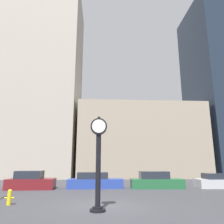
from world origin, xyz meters
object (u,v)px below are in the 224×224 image
Objects in this scene: car_blue at (94,181)px; car_silver at (220,182)px; car_green at (156,181)px; fire_hydrant_far at (9,197)px; street_clock at (98,155)px; car_maroon at (31,181)px.

car_blue is 1.10× the size of car_silver.
fire_hydrant_far is (-9.57, -7.05, -0.19)m from car_green.
car_silver is at bearing -4.19° from car_blue.
car_green is 11.89m from fire_hydrant_far.
street_clock reaches higher than fire_hydrant_far.
car_blue is 11.04m from car_silver.
car_maroon is at bearing 122.33° from street_clock.
car_blue is at bearing 60.38° from fire_hydrant_far.
car_silver is at bearing 24.77° from fire_hydrant_far.
car_maroon reaches higher than car_blue.
car_maroon is 0.86× the size of car_green.
car_green is (5.30, -0.46, 0.03)m from car_blue.
car_blue is 1.07× the size of car_green.
car_maroon is 4.98× the size of fire_hydrant_far.
car_maroon is at bearing 98.23° from fire_hydrant_far.
street_clock is 9.54m from car_blue.
street_clock is at bearing -139.21° from car_silver.
car_blue is (-0.32, 9.33, -1.94)m from street_clock.
car_maroon is at bearing -178.11° from car_green.
car_green is at bearing 60.73° from street_clock.
car_silver is 5.61× the size of fire_hydrant_far.
street_clock reaches higher than car_maroon.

